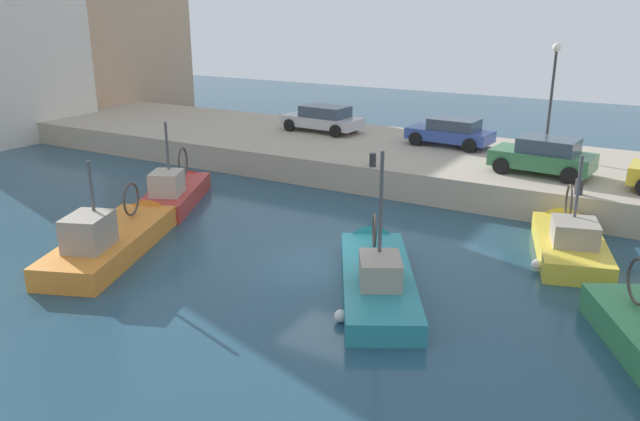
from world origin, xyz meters
name	(u,v)px	position (x,y,z in m)	size (l,w,h in m)	color
water_surface	(326,263)	(0.00, 0.00, 0.00)	(80.00, 80.00, 0.00)	navy
quay_wall	(452,165)	(11.50, 0.00, 0.60)	(9.00, 56.00, 1.20)	#ADA08C
fishing_boat_red	(178,198)	(2.50, 8.32, 0.13)	(5.83, 4.01, 4.15)	#BC3833
fishing_boat_orange	(117,246)	(-2.49, 6.38, 0.12)	(7.08, 4.31, 4.15)	orange
fishing_boat_teal	(376,281)	(-0.62, -1.97, 0.09)	(6.93, 4.94, 4.88)	teal
fishing_boat_yellow	(567,248)	(4.72, -6.21, 0.11)	(5.90, 3.33, 4.16)	gold
parked_car_blue	(451,132)	(12.79, 0.56, 1.88)	(2.11, 4.04, 1.31)	#334C9E
parked_car_green	(544,156)	(9.62, -4.30, 1.94)	(2.29, 3.96, 1.45)	#387547
parked_car_silver	(323,118)	(12.84, 7.54, 1.90)	(2.23, 4.39, 1.36)	#B7B7BC
mooring_bollard_mid	(579,187)	(7.35, -6.00, 1.48)	(0.28, 0.28, 0.55)	#2D2D33
mooring_bollard_north	(373,160)	(7.35, 2.00, 1.48)	(0.28, 0.28, 0.55)	#2D2D33
quay_streetlamp	(553,81)	(13.00, -3.72, 4.45)	(0.36, 0.36, 4.83)	#38383D
waterfront_building_central	(93,22)	(16.46, 28.42, 6.43)	(11.11, 8.81, 12.83)	tan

